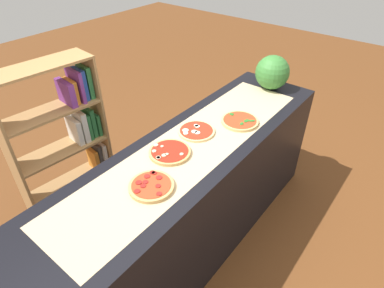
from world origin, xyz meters
The scene contains 9 objects.
ground_plane centered at (0.00, 0.00, 0.00)m, with size 12.00×12.00×0.00m, color brown.
counter centered at (0.00, 0.00, 0.47)m, with size 2.54×0.66×0.95m, color black.
parchment_paper centered at (0.00, 0.00, 0.95)m, with size 2.07×0.48×0.00m, color tan.
pizza_pepperoni_0 centered at (-0.44, -0.06, 0.96)m, with size 0.25×0.25×0.03m.
pizza_mushroom_1 centered at (-0.15, 0.06, 0.96)m, with size 0.26×0.26×0.03m.
pizza_mozzarella_2 centered at (0.15, 0.08, 0.96)m, with size 0.25×0.25×0.02m.
pizza_spinach_3 centered at (0.44, -0.09, 0.96)m, with size 0.27×0.27×0.03m.
watermelon centered at (1.09, 0.00, 1.09)m, with size 0.28×0.28×0.28m, color #387A33.
bookshelf centered at (-0.29, 0.98, 0.70)m, with size 0.74×0.31×1.37m.
Camera 1 is at (-1.32, -1.04, 2.19)m, focal length 30.11 mm.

